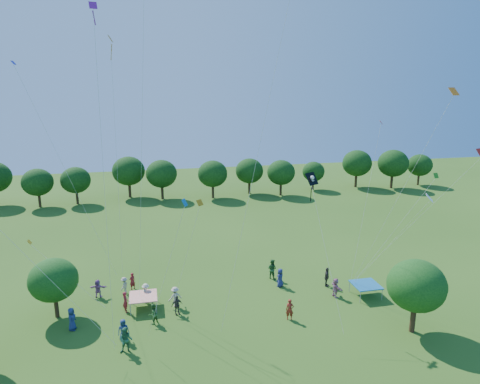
# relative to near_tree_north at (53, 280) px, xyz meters

# --- Properties ---
(near_tree_north) EXTENTS (3.70, 3.70, 4.81)m
(near_tree_north) POSITION_rel_near_tree_north_xyz_m (0.00, 0.00, 0.00)
(near_tree_north) COLOR #422B19
(near_tree_north) RESTS_ON ground
(near_tree_east) EXTENTS (4.16, 4.16, 5.56)m
(near_tree_east) POSITION_rel_near_tree_north_xyz_m (25.97, -7.74, 0.54)
(near_tree_east) COLOR #422B19
(near_tree_east) RESTS_ON ground
(treeline) EXTENTS (88.01, 8.77, 6.77)m
(treeline) POSITION_rel_near_tree_north_xyz_m (11.52, 34.90, 0.96)
(treeline) COLOR #422B19
(treeline) RESTS_ON ground
(tent_red_stripe) EXTENTS (2.20, 2.20, 1.10)m
(tent_red_stripe) POSITION_rel_near_tree_north_xyz_m (6.62, -0.05, -2.10)
(tent_red_stripe) COLOR #F5471C
(tent_red_stripe) RESTS_ON ground
(tent_blue) EXTENTS (2.20, 2.20, 1.10)m
(tent_blue) POSITION_rel_near_tree_north_xyz_m (25.29, -1.99, -2.10)
(tent_blue) COLOR #175F99
(tent_blue) RESTS_ON ground
(crowd_person_0) EXTENTS (0.62, 0.94, 1.75)m
(crowd_person_0) POSITION_rel_near_tree_north_xyz_m (1.46, -2.18, -2.26)
(crowd_person_0) COLOR navy
(crowd_person_0) RESTS_ON ground
(crowd_person_1) EXTENTS (0.73, 0.59, 1.69)m
(crowd_person_1) POSITION_rel_near_tree_north_xyz_m (17.68, -4.25, -2.29)
(crowd_person_1) COLOR maroon
(crowd_person_1) RESTS_ON ground
(crowd_person_2) EXTENTS (0.90, 0.84, 1.63)m
(crowd_person_2) POSITION_rel_near_tree_north_xyz_m (7.35, -2.59, -2.32)
(crowd_person_2) COLOR #316129
(crowd_person_2) RESTS_ON ground
(crowd_person_3) EXTENTS (0.81, 1.07, 1.49)m
(crowd_person_3) POSITION_rel_near_tree_north_xyz_m (5.00, 2.91, -2.39)
(crowd_person_3) COLOR #AE9A8B
(crowd_person_3) RESTS_ON ground
(crowd_person_4) EXTENTS (1.02, 1.12, 1.79)m
(crowd_person_4) POSITION_rel_near_tree_north_xyz_m (22.76, 0.44, -2.24)
(crowd_person_4) COLOR #423B35
(crowd_person_4) RESTS_ON ground
(crowd_person_5) EXTENTS (1.55, 0.77, 1.59)m
(crowd_person_5) POSITION_rel_near_tree_north_xyz_m (2.83, 2.70, -2.34)
(crowd_person_5) COLOR #955897
(crowd_person_5) RESTS_ON ground
(crowd_person_6) EXTENTS (0.93, 0.91, 1.71)m
(crowd_person_6) POSITION_rel_near_tree_north_xyz_m (18.65, 1.26, -2.28)
(crowd_person_6) COLOR navy
(crowd_person_6) RESTS_ON ground
(crowd_person_7) EXTENTS (0.59, 0.74, 1.71)m
(crowd_person_7) POSITION_rel_near_tree_north_xyz_m (5.23, -0.31, -2.28)
(crowd_person_7) COLOR maroon
(crowd_person_7) RESTS_ON ground
(crowd_person_8) EXTENTS (0.98, 0.62, 1.86)m
(crowd_person_8) POSITION_rel_near_tree_north_xyz_m (5.50, -5.91, -2.21)
(crowd_person_8) COLOR #2B6540
(crowd_person_8) RESTS_ON ground
(crowd_person_9) EXTENTS (0.83, 1.20, 1.68)m
(crowd_person_9) POSITION_rel_near_tree_north_xyz_m (6.82, 0.86, -2.29)
(crowd_person_9) COLOR beige
(crowd_person_9) RESTS_ON ground
(crowd_person_10) EXTENTS (1.02, 0.70, 1.59)m
(crowd_person_10) POSITION_rel_near_tree_north_xyz_m (9.21, -1.62, -2.34)
(crowd_person_10) COLOR #3F3832
(crowd_person_10) RESTS_ON ground
(crowd_person_11) EXTENTS (0.74, 1.63, 1.69)m
(crowd_person_11) POSITION_rel_near_tree_north_xyz_m (22.69, -1.58, -2.29)
(crowd_person_11) COLOR #AA638A
(crowd_person_11) RESTS_ON ground
(crowd_person_12) EXTENTS (0.88, 0.63, 1.61)m
(crowd_person_12) POSITION_rel_near_tree_north_xyz_m (5.25, -4.37, -2.33)
(crowd_person_12) COLOR navy
(crowd_person_12) RESTS_ON ground
(crowd_person_13) EXTENTS (0.69, 0.65, 1.57)m
(crowd_person_13) POSITION_rel_near_tree_north_xyz_m (5.65, 3.56, -2.35)
(crowd_person_13) COLOR maroon
(crowd_person_13) RESTS_ON ground
(crowd_person_14) EXTENTS (1.02, 1.01, 1.88)m
(crowd_person_14) POSITION_rel_near_tree_north_xyz_m (18.41, 3.06, -2.19)
(crowd_person_14) COLOR #235123
(crowd_person_14) RESTS_ON ground
(crowd_person_15) EXTENTS (1.22, 0.82, 1.72)m
(crowd_person_15) POSITION_rel_near_tree_north_xyz_m (9.18, -0.33, -2.28)
(crowd_person_15) COLOR #C5AF9E
(crowd_person_15) RESTS_ON ground
(pirate_kite) EXTENTS (1.16, 6.49, 9.93)m
(pirate_kite) POSITION_rel_near_tree_north_xyz_m (19.61, -3.04, 7.43)
(pirate_kite) COLOR black
(red_high_kite) EXTENTS (5.58, 0.73, 26.23)m
(red_high_kite) POSITION_rel_near_tree_north_xyz_m (16.03, -6.67, 18.38)
(red_high_kite) COLOR red
(small_kite_0) EXTENTS (3.73, 9.06, 12.57)m
(small_kite_0) POSITION_rel_near_tree_north_xyz_m (27.15, -8.71, 8.36)
(small_kite_0) COLOR #BA180A
(small_kite_1) EXTENTS (0.45, 2.41, 20.39)m
(small_kite_1) POSITION_rel_near_tree_north_xyz_m (5.00, 6.04, 14.25)
(small_kite_1) COLOR orange
(small_kite_2) EXTENTS (2.14, 3.05, 8.85)m
(small_kite_2) POSITION_rel_near_tree_north_xyz_m (10.47, -4.19, 4.97)
(small_kite_2) COLOR #C57B11
(small_kite_3) EXTENTS (7.60, 0.76, 11.13)m
(small_kite_3) POSITION_rel_near_tree_north_xyz_m (-0.44, -7.33, 6.23)
(small_kite_3) COLOR #258117
(small_kite_4) EXTENTS (6.35, 0.67, 18.13)m
(small_kite_4) POSITION_rel_near_tree_north_xyz_m (0.28, 3.64, 9.94)
(small_kite_4) COLOR #111DB3
(small_kite_5) EXTENTS (0.53, 0.51, 20.68)m
(small_kite_5) POSITION_rel_near_tree_north_xyz_m (5.06, -7.06, 12.40)
(small_kite_5) COLOR #861891
(small_kite_6) EXTENTS (0.72, 9.33, 10.04)m
(small_kite_6) POSITION_rel_near_tree_north_xyz_m (23.98, -9.05, 6.01)
(small_kite_6) COLOR white
(small_kite_7) EXTENTS (2.55, 4.59, 10.52)m
(small_kite_7) POSITION_rel_near_tree_north_xyz_m (8.76, -9.47, 5.78)
(small_kite_7) COLOR #0B69B0
(small_kite_8) EXTENTS (3.25, 2.56, 13.43)m
(small_kite_8) POSITION_rel_near_tree_north_xyz_m (26.29, 0.19, 7.48)
(small_kite_8) COLOR red
(small_kite_9) EXTENTS (3.54, 6.15, 16.22)m
(small_kite_9) POSITION_rel_near_tree_north_xyz_m (26.91, -6.24, 11.14)
(small_kite_9) COLOR orange
(small_kite_10) EXTENTS (5.84, 3.82, 4.59)m
(small_kite_10) POSITION_rel_near_tree_north_xyz_m (-0.53, 0.99, 1.53)
(small_kite_10) COLOR orange
(small_kite_11) EXTENTS (4.31, 3.71, 10.02)m
(small_kite_11) POSITION_rel_near_tree_north_xyz_m (27.44, -4.32, 5.47)
(small_kite_11) COLOR #267916
(small_kite_12) EXTENTS (1.82, 0.41, 22.91)m
(small_kite_12) POSITION_rel_near_tree_north_xyz_m (7.43, -0.31, 13.91)
(small_kite_12) COLOR #1237B5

